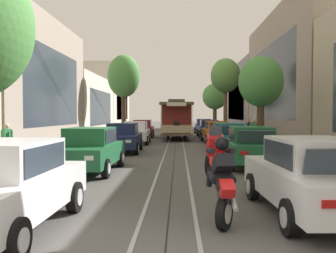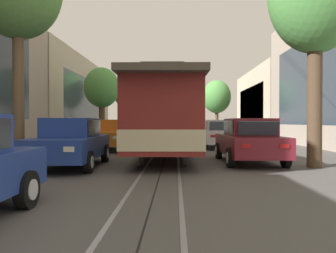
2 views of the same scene
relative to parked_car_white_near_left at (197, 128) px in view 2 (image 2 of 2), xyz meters
The scene contains 20 objects.
ground_plane 22.26m from the parked_car_white_near_left, 82.55° to the left, with size 160.00×160.00×0.00m, color #4C4947.
trolley_track_rails 26.24m from the parked_car_white_near_left, 83.68° to the left, with size 1.14×68.15×0.01m.
parked_car_white_near_left is the anchor object (origin of this frame).
parked_car_green_second_left 6.78m from the parked_car_white_near_left, 90.87° to the left, with size 2.07×4.39×1.58m.
parked_car_navy_mid_left 13.64m from the parked_car_white_near_left, 89.86° to the left, with size 2.07×4.39×1.58m.
parked_car_white_fourth_left 19.53m from the parked_car_white_near_left, 89.84° to the left, with size 2.07×4.39×1.58m.
parked_car_maroon_fifth_left 26.54m from the parked_car_white_near_left, 90.33° to the left, with size 2.04×4.38×1.58m.
parked_car_white_near_right 5.90m from the parked_car_white_near_left, 11.52° to the left, with size 2.10×4.40×1.58m.
parked_car_green_second_right 10.17m from the parked_car_white_near_left, 54.47° to the left, with size 2.09×4.40×1.58m.
parked_car_teal_mid_right 15.27m from the parked_car_white_near_left, 67.64° to the left, with size 2.01×4.36×1.58m.
parked_car_orange_fourth_right 21.88m from the parked_car_white_near_left, 74.45° to the left, with size 2.14×4.42×1.58m.
parked_car_blue_fifth_right 28.35m from the parked_car_white_near_left, 78.07° to the left, with size 2.11×4.41×1.58m.
street_tree_kerb_left_near 4.61m from the parked_car_white_near_left, 128.38° to the left, with size 3.01×3.03×5.98m.
street_tree_kerb_right_near 9.03m from the parked_car_white_near_left, 10.26° to the left, with size 2.97×3.02×7.10m.
street_tree_kerb_right_second 16.93m from the parked_car_white_near_left, 62.30° to the left, with size 2.51×2.69×5.36m.
cable_car_trolley 25.78m from the parked_car_white_near_left, 83.57° to the left, with size 2.65×9.15×3.28m.
motorcycle_with_rider 3.90m from the parked_car_white_near_left, ahead, with size 0.55×1.87×1.82m.
pedestrian_on_left_pavement 21.66m from the parked_car_white_near_left, 67.19° to the left, with size 0.55×0.32×1.73m.
pedestrian_on_right_pavement 10.97m from the parked_car_white_near_left, 114.92° to the left, with size 0.55×0.42×1.65m.
fire_hydrant 5.76m from the parked_car_white_near_left, 105.43° to the left, with size 0.40×0.22×0.84m.
Camera 2 is at (-0.43, 40.50, 1.45)m, focal length 35.72 mm.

